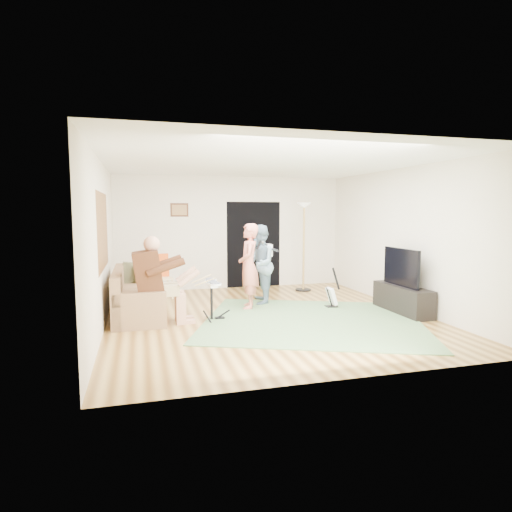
% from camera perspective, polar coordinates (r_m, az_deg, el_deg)
% --- Properties ---
extents(floor, '(6.00, 6.00, 0.00)m').
position_cam_1_polar(floor, '(7.73, 1.49, -8.02)').
color(floor, brown).
rests_on(floor, ground).
extents(walls, '(5.50, 6.00, 2.70)m').
position_cam_1_polar(walls, '(7.51, 1.52, 2.02)').
color(walls, beige).
rests_on(walls, floor).
extents(ceiling, '(6.00, 6.00, 0.00)m').
position_cam_1_polar(ceiling, '(7.54, 1.55, 12.30)').
color(ceiling, white).
rests_on(ceiling, walls).
extents(window_blinds, '(0.00, 2.05, 2.05)m').
position_cam_1_polar(window_blinds, '(7.41, -19.76, 3.16)').
color(window_blinds, brown).
rests_on(window_blinds, walls).
extents(doorway, '(2.10, 0.00, 2.10)m').
position_cam_1_polar(doorway, '(10.55, -0.31, 1.54)').
color(doorway, black).
rests_on(doorway, walls).
extents(picture_frame, '(0.42, 0.03, 0.32)m').
position_cam_1_polar(picture_frame, '(10.21, -10.18, 6.07)').
color(picture_frame, '#3F2314').
rests_on(picture_frame, walls).
extents(area_rug, '(4.54, 4.29, 0.02)m').
position_cam_1_polar(area_rug, '(7.45, 7.50, -8.54)').
color(area_rug, '#507547').
rests_on(area_rug, floor).
extents(sofa, '(0.85, 2.07, 0.84)m').
position_cam_1_polar(sofa, '(7.99, -15.94, -5.73)').
color(sofa, olive).
rests_on(sofa, floor).
extents(drummer, '(0.96, 0.53, 1.47)m').
position_cam_1_polar(drummer, '(7.30, -12.63, -4.39)').
color(drummer, '#4B2715').
rests_on(drummer, sofa).
extents(drum_kit, '(0.38, 0.68, 0.70)m').
position_cam_1_polar(drum_kit, '(7.44, -5.94, -6.20)').
color(drum_kit, black).
rests_on(drum_kit, floor).
extents(singer, '(0.52, 0.67, 1.64)m').
position_cam_1_polar(singer, '(8.21, -0.97, -1.36)').
color(singer, '#D9725E').
rests_on(singer, floor).
extents(microphone, '(0.06, 0.06, 0.24)m').
position_cam_1_polar(microphone, '(8.22, 0.38, 1.48)').
color(microphone, black).
rests_on(microphone, singer).
extents(guitarist, '(0.78, 0.90, 1.60)m').
position_cam_1_polar(guitarist, '(8.63, 0.40, -1.13)').
color(guitarist, '#6F8EA2').
rests_on(guitarist, floor).
extents(guitar_held, '(0.16, 0.61, 0.26)m').
position_cam_1_polar(guitar_held, '(8.66, 1.68, 0.81)').
color(guitar_held, white).
rests_on(guitar_held, guitarist).
extents(guitar_spare, '(0.28, 0.25, 0.78)m').
position_cam_1_polar(guitar_spare, '(8.49, 10.08, -5.28)').
color(guitar_spare, black).
rests_on(guitar_spare, floor).
extents(torchiere_lamp, '(0.37, 0.37, 2.07)m').
position_cam_1_polar(torchiere_lamp, '(10.05, 6.41, 3.37)').
color(torchiere_lamp, black).
rests_on(torchiere_lamp, floor).
extents(dining_chair, '(0.48, 0.50, 0.95)m').
position_cam_1_polar(dining_chair, '(9.48, -12.42, -3.45)').
color(dining_chair, beige).
rests_on(dining_chair, floor).
extents(tv_cabinet, '(0.40, 1.40, 0.50)m').
position_cam_1_polar(tv_cabinet, '(8.40, 18.95, -5.47)').
color(tv_cabinet, black).
rests_on(tv_cabinet, floor).
extents(television, '(0.06, 1.02, 0.69)m').
position_cam_1_polar(television, '(8.27, 18.80, -1.42)').
color(television, black).
rests_on(television, tv_cabinet).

